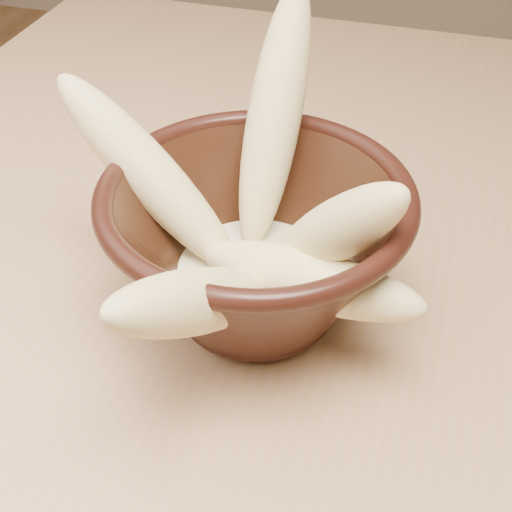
{
  "coord_description": "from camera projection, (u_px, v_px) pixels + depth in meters",
  "views": [
    {
      "loc": [
        -0.08,
        -0.48,
        1.11
      ],
      "look_at": [
        -0.18,
        -0.13,
        0.8
      ],
      "focal_mm": 50.0,
      "sensor_mm": 36.0,
      "label": 1
    }
  ],
  "objects": [
    {
      "name": "bowl",
      "position": [
        256.0,
        245.0,
        0.46
      ],
      "size": [
        0.2,
        0.2,
        0.11
      ],
      "rotation": [
        0.0,
        0.0,
        0.11
      ],
      "color": "black",
      "rests_on": "table"
    },
    {
      "name": "table",
      "position": [
        505.0,
        316.0,
        0.61
      ],
      "size": [
        1.2,
        0.8,
        0.75
      ],
      "color": "tan",
      "rests_on": "ground"
    },
    {
      "name": "banana_right",
      "position": [
        333.0,
        232.0,
        0.42
      ],
      "size": [
        0.12,
        0.09,
        0.13
      ],
      "primitive_type": "ellipsoid",
      "rotation": [
        0.71,
        0.0,
        1.06
      ],
      "color": "#DCC882",
      "rests_on": "bowl"
    },
    {
      "name": "banana_upright",
      "position": [
        274.0,
        116.0,
        0.48
      ],
      "size": [
        0.04,
        0.13,
        0.17
      ],
      "primitive_type": "ellipsoid",
      "rotation": [
        0.59,
        0.0,
        3.11
      ],
      "color": "#DCC882",
      "rests_on": "bowl"
    },
    {
      "name": "milk_puddle",
      "position": [
        256.0,
        276.0,
        0.48
      ],
      "size": [
        0.11,
        0.11,
        0.02
      ],
      "primitive_type": "cylinder",
      "color": "beige",
      "rests_on": "bowl"
    },
    {
      "name": "banana_left",
      "position": [
        149.0,
        174.0,
        0.47
      ],
      "size": [
        0.16,
        0.07,
        0.14
      ],
      "primitive_type": "ellipsoid",
      "rotation": [
        0.88,
        0.0,
        -1.82
      ],
      "color": "#DCC882",
      "rests_on": "bowl"
    },
    {
      "name": "banana_front",
      "position": [
        200.0,
        301.0,
        0.39
      ],
      "size": [
        0.08,
        0.16,
        0.12
      ],
      "primitive_type": "ellipsoid",
      "rotation": [
        0.98,
        0.0,
        -0.29
      ],
      "color": "#DCC882",
      "rests_on": "bowl"
    },
    {
      "name": "banana_across",
      "position": [
        309.0,
        280.0,
        0.43
      ],
      "size": [
        0.15,
        0.06,
        0.05
      ],
      "primitive_type": "ellipsoid",
      "rotation": [
        1.5,
        0.0,
        1.41
      ],
      "color": "#DCC882",
      "rests_on": "bowl"
    }
  ]
}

